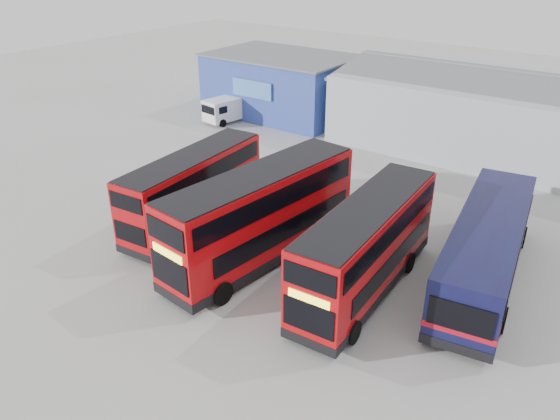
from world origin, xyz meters
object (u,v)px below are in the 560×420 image
(double_decker_left, at_px, (194,190))
(double_decker_centre, at_px, (261,218))
(office_block, at_px, (282,84))
(double_decker_right, at_px, (366,249))
(single_decker_blue, at_px, (486,251))
(maintenance_shed, at_px, (558,124))
(panel_van, at_px, (230,108))

(double_decker_left, bearing_deg, double_decker_centre, 166.34)
(double_decker_centre, bearing_deg, office_block, 129.62)
(double_decker_right, bearing_deg, double_decker_centre, -176.63)
(single_decker_blue, bearing_deg, office_block, -43.72)
(maintenance_shed, bearing_deg, double_decker_left, -121.99)
(office_block, bearing_deg, double_decker_centre, -56.32)
(single_decker_blue, xyz_separation_m, panel_van, (-25.10, 11.64, -0.46))
(single_decker_blue, bearing_deg, double_decker_centre, 16.81)
(single_decker_blue, bearing_deg, panel_van, -33.55)
(office_block, distance_m, double_decker_left, 21.41)
(double_decker_centre, height_order, double_decker_right, double_decker_centre)
(double_decker_left, bearing_deg, office_block, -71.48)
(office_block, distance_m, single_decker_blue, 27.99)
(double_decker_centre, xyz_separation_m, double_decker_right, (5.26, 0.63, -0.18))
(double_decker_left, height_order, single_decker_blue, double_decker_left)
(maintenance_shed, xyz_separation_m, single_decker_blue, (0.90, -18.07, -1.01))
(double_decker_left, height_order, panel_van, double_decker_left)
(double_decker_centre, bearing_deg, double_decker_right, 12.78)
(double_decker_right, bearing_deg, office_block, 130.14)
(double_decker_left, height_order, double_decker_right, double_decker_right)
(double_decker_left, height_order, double_decker_centre, double_decker_centre)
(office_block, distance_m, maintenance_shed, 22.09)
(maintenance_shed, relative_size, panel_van, 6.25)
(double_decker_centre, bearing_deg, double_decker_left, 177.05)
(single_decker_blue, bearing_deg, double_decker_right, 34.72)
(double_decker_right, bearing_deg, panel_van, 140.37)
(maintenance_shed, height_order, single_decker_blue, maintenance_shed)
(office_block, height_order, double_decker_left, office_block)
(double_decker_centre, relative_size, panel_van, 2.26)
(single_decker_blue, height_order, panel_van, single_decker_blue)
(double_decker_left, xyz_separation_m, double_decker_right, (10.43, -0.18, 0.11))
(double_decker_right, relative_size, panel_van, 2.07)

